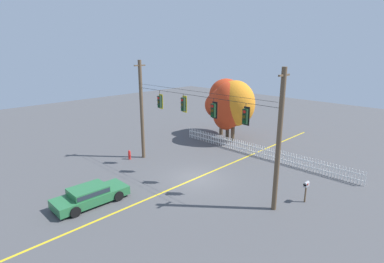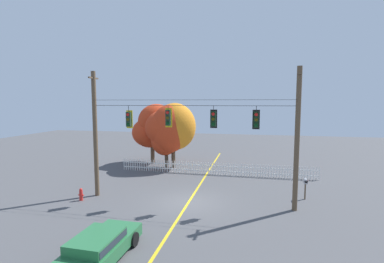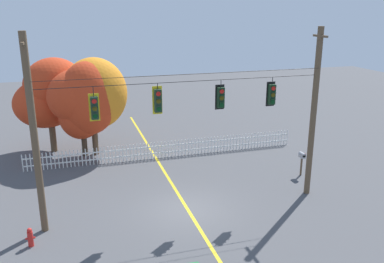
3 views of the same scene
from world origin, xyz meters
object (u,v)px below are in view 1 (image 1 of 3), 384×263
at_px(fire_hydrant, 129,155).
at_px(roadside_mailbox, 306,186).
at_px(traffic_signal_northbound_primary, 214,110).
at_px(parked_car, 90,195).
at_px(autumn_maple_mid, 228,106).
at_px(traffic_signal_northbound_secondary, 160,102).
at_px(traffic_signal_southbound_primary, 184,104).
at_px(autumn_oak_far_east, 235,104).
at_px(traffic_signal_eastbound_side, 245,116).
at_px(autumn_maple_near_fence, 224,100).

xyz_separation_m(fire_hydrant, roadside_mailbox, (14.41, 3.31, 0.73)).
distance_m(traffic_signal_northbound_primary, parked_car, 9.57).
bearing_deg(roadside_mailbox, traffic_signal_northbound_primary, -159.86).
bearing_deg(parked_car, fire_hydrant, 128.02).
height_order(traffic_signal_northbound_primary, fire_hydrant, traffic_signal_northbound_primary).
bearing_deg(autumn_maple_mid, traffic_signal_northbound_secondary, -89.10).
relative_size(traffic_signal_southbound_primary, autumn_oak_far_east, 0.22).
xyz_separation_m(traffic_signal_eastbound_side, parked_car, (-6.19, -7.44, -4.78)).
xyz_separation_m(autumn_oak_far_east, roadside_mailbox, (10.91, -6.99, -2.91)).
xyz_separation_m(autumn_maple_near_fence, fire_hydrant, (-0.85, -12.02, -3.48)).
bearing_deg(traffic_signal_eastbound_side, autumn_maple_mid, 132.85).
xyz_separation_m(autumn_maple_near_fence, roadside_mailbox, (13.56, -8.71, -2.76)).
bearing_deg(traffic_signal_northbound_primary, autumn_maple_near_fence, 125.33).
relative_size(traffic_signal_northbound_secondary, parked_car, 0.32).
xyz_separation_m(traffic_signal_northbound_secondary, fire_hydrant, (-2.95, -1.16, -4.90)).
distance_m(traffic_signal_northbound_secondary, autumn_oak_far_east, 9.25).
bearing_deg(autumn_maple_mid, traffic_signal_eastbound_side, -47.15).
relative_size(traffic_signal_eastbound_side, roadside_mailbox, 1.01).
distance_m(traffic_signal_northbound_secondary, autumn_maple_mid, 9.08).
distance_m(traffic_signal_northbound_secondary, autumn_maple_near_fence, 11.15).
height_order(autumn_oak_far_east, fire_hydrant, autumn_oak_far_east).
bearing_deg(roadside_mailbox, traffic_signal_northbound_secondary, -169.37).
bearing_deg(fire_hydrant, parked_car, -51.98).
bearing_deg(roadside_mailbox, traffic_signal_eastbound_side, -146.95).
relative_size(fire_hydrant, roadside_mailbox, 0.59).
bearing_deg(autumn_oak_far_east, roadside_mailbox, -32.66).
bearing_deg(autumn_maple_near_fence, fire_hydrant, -94.02).
height_order(autumn_oak_far_east, roadside_mailbox, autumn_oak_far_east).
relative_size(traffic_signal_northbound_secondary, autumn_oak_far_east, 0.24).
relative_size(autumn_maple_mid, parked_car, 1.34).
height_order(autumn_maple_near_fence, fire_hydrant, autumn_maple_near_fence).
distance_m(traffic_signal_northbound_primary, fire_hydrant, 9.96).
bearing_deg(traffic_signal_northbound_secondary, fire_hydrant, -158.58).
xyz_separation_m(traffic_signal_northbound_secondary, roadside_mailbox, (11.45, 2.15, -4.17)).
relative_size(parked_car, fire_hydrant, 5.63).
bearing_deg(traffic_signal_northbound_secondary, autumn_oak_far_east, 86.61).
bearing_deg(autumn_maple_mid, autumn_oak_far_east, 16.90).
distance_m(traffic_signal_eastbound_side, fire_hydrant, 12.23).
bearing_deg(autumn_maple_near_fence, roadside_mailbox, -32.71).
distance_m(autumn_oak_far_east, parked_car, 16.99).
height_order(traffic_signal_southbound_primary, autumn_oak_far_east, autumn_oak_far_east).
xyz_separation_m(traffic_signal_southbound_primary, parked_car, (-0.74, -7.44, -4.84)).
bearing_deg(autumn_maple_near_fence, autumn_oak_far_east, -32.94).
bearing_deg(roadside_mailbox, fire_hydrant, -167.07).
xyz_separation_m(autumn_maple_mid, parked_car, (2.10, -16.37, -3.12)).
xyz_separation_m(autumn_maple_near_fence, parked_car, (4.06, -18.30, -3.28)).
xyz_separation_m(autumn_maple_mid, roadside_mailbox, (11.59, -6.79, -2.60)).
bearing_deg(fire_hydrant, roadside_mailbox, 12.93).
distance_m(traffic_signal_southbound_primary, fire_hydrant, 7.65).
distance_m(traffic_signal_northbound_primary, traffic_signal_eastbound_side, 2.56).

